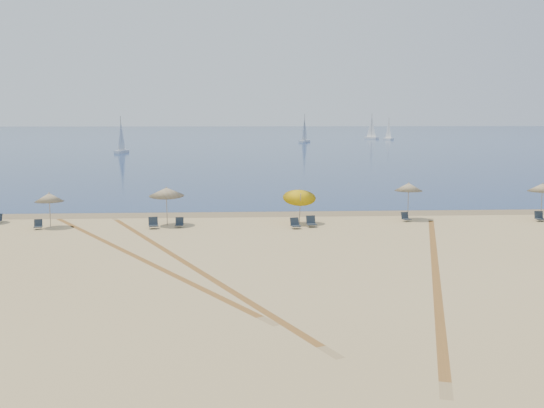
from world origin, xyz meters
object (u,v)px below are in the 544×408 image
(chair_2, at_px, (38,225))
(chair_5, at_px, (295,224))
(sailboat_1, at_px, (121,142))
(chair_8, at_px, (539,217))
(umbrella_5, at_px, (542,187))
(chair_6, at_px, (311,222))
(umbrella_1, at_px, (49,197))
(sailboat_2, at_px, (304,134))
(chair_4, at_px, (179,223))
(umbrella_3, at_px, (299,194))
(sailboat_0, at_px, (389,133))
(umbrella_2, at_px, (167,192))
(chair_3, at_px, (153,223))
(chair_7, at_px, (406,217))
(sailboat_3, at_px, (372,131))
(umbrella_4, at_px, (409,187))

(chair_2, distance_m, chair_5, 16.46)
(chair_2, xyz_separation_m, sailboat_1, (-9.87, 83.35, 1.91))
(chair_8, bearing_deg, chair_5, -165.59)
(umbrella_5, distance_m, chair_6, 16.46)
(umbrella_1, distance_m, chair_8, 32.91)
(umbrella_5, height_order, chair_5, umbrella_5)
(chair_6, height_order, sailboat_2, sailboat_2)
(chair_5, bearing_deg, sailboat_2, 70.48)
(chair_4, xyz_separation_m, sailboat_1, (-18.83, 83.17, 1.90))
(umbrella_3, bearing_deg, sailboat_0, 74.03)
(umbrella_2, relative_size, chair_5, 3.34)
(chair_3, height_order, chair_6, chair_3)
(sailboat_1, bearing_deg, sailboat_0, 55.59)
(chair_6, bearing_deg, chair_7, 8.63)
(chair_4, relative_size, sailboat_0, 0.09)
(umbrella_2, xyz_separation_m, umbrella_5, (25.70, 0.59, 0.05))
(chair_6, xyz_separation_m, sailboat_3, (38.14, 157.11, 2.16))
(chair_7, height_order, sailboat_2, sailboat_2)
(umbrella_4, bearing_deg, sailboat_0, 76.72)
(chair_5, bearing_deg, umbrella_5, -5.61)
(chair_3, relative_size, sailboat_0, 0.12)
(umbrella_2, distance_m, sailboat_0, 157.23)
(umbrella_1, distance_m, chair_3, 6.96)
(umbrella_5, height_order, chair_4, umbrella_5)
(chair_4, relative_size, chair_5, 0.81)
(chair_3, distance_m, chair_7, 17.04)
(chair_2, relative_size, chair_6, 0.91)
(umbrella_4, height_order, sailboat_1, sailboat_1)
(chair_3, bearing_deg, umbrella_2, 44.26)
(sailboat_2, bearing_deg, umbrella_5, -60.85)
(chair_6, height_order, chair_7, chair_6)
(umbrella_3, height_order, chair_7, umbrella_3)
(chair_5, xyz_separation_m, sailboat_3, (39.24, 157.63, 2.18))
(umbrella_5, distance_m, sailboat_3, 156.90)
(umbrella_5, xyz_separation_m, sailboat_2, (-2.44, 129.44, 0.08))
(chair_7, xyz_separation_m, sailboat_1, (-34.15, 81.74, 1.91))
(chair_3, xyz_separation_m, chair_4, (1.63, 0.34, -0.04))
(umbrella_3, relative_size, sailboat_0, 0.40)
(sailboat_0, distance_m, sailboat_3, 8.22)
(sailboat_1, relative_size, sailboat_2, 0.92)
(chair_6, bearing_deg, chair_8, -1.50)
(umbrella_5, xyz_separation_m, sailboat_0, (25.60, 148.04, -0.24))
(umbrella_2, xyz_separation_m, umbrella_3, (8.79, 0.03, -0.22))
(chair_3, bearing_deg, umbrella_3, -5.20)
(chair_5, bearing_deg, umbrella_4, 7.55)
(umbrella_3, relative_size, chair_8, 3.66)
(chair_4, distance_m, sailboat_2, 132.76)
(sailboat_1, bearing_deg, sailboat_3, 60.17)
(umbrella_4, distance_m, chair_7, 2.19)
(umbrella_4, xyz_separation_m, umbrella_5, (9.15, -0.81, -0.00))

